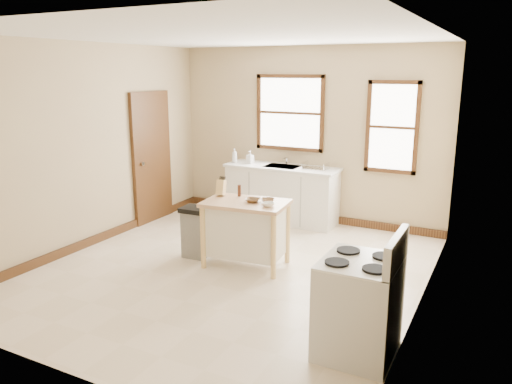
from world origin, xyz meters
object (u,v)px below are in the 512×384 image
Objects in this scene: bowl_c at (268,204)px; gas_stove at (359,293)px; bowl_a at (253,200)px; soap_bottle_a at (235,155)px; knife_block at (221,188)px; soap_bottle_b at (250,157)px; dish_rack at (316,166)px; pepper_grinder at (239,191)px; bowl_b at (268,200)px; trash_bin at (196,232)px; kitchen_island at (246,234)px.

bowl_c is 1.97m from gas_stove.
soap_bottle_a is at bearing 125.18° from bowl_a.
soap_bottle_a is at bearing 128.72° from bowl_c.
knife_block is at bearing 166.44° from bowl_c.
dish_rack is (1.14, 0.04, -0.06)m from soap_bottle_b.
pepper_grinder is 0.88× the size of bowl_b.
trash_bin is at bearing -70.95° from soap_bottle_a.
bowl_c is (1.31, -2.01, -0.16)m from soap_bottle_b.
knife_block is at bearing 159.09° from kitchen_island.
pepper_grinder is at bearing 147.97° from bowl_a.
bowl_c is (0.09, -0.18, 0.00)m from bowl_b.
bowl_b is 0.25× the size of trash_bin.
bowl_b is at bearing -8.40° from knife_block.
soap_bottle_a is 1.25× the size of bowl_a.
knife_block reaches higher than bowl_b.
bowl_b is 0.20m from bowl_c.
knife_block reaches higher than bowl_c.
dish_rack is 1.96m from knife_block.
bowl_a is (1.05, -1.92, -0.16)m from soap_bottle_b.
soap_bottle_a reaches higher than knife_block.
soap_bottle_a is 1.57× the size of bowl_c.
pepper_grinder is (-0.37, -1.78, -0.05)m from dish_rack.
soap_bottle_b is at bearing 10.36° from soap_bottle_a.
soap_bottle_a is at bearing 100.87° from trash_bin.
soap_bottle_a is 1.11× the size of soap_bottle_b.
knife_block reaches higher than kitchen_island.
trash_bin is 0.60× the size of gas_stove.
bowl_b reaches higher than trash_bin.
kitchen_island is (0.96, -1.94, -0.60)m from soap_bottle_b.
kitchen_island is at bearing -52.44° from soap_bottle_a.
gas_stove reaches higher than knife_block.
knife_block is 0.18× the size of gas_stove.
dish_rack is at bearing 116.58° from gas_stove.
gas_stove is (3.07, -3.24, -0.47)m from soap_bottle_a.
dish_rack is 1.87× the size of knife_block.
knife_block is 1.08× the size of bowl_a.
bowl_a is at bearing 142.19° from gas_stove.
bowl_c reaches higher than kitchen_island.
bowl_a reaches higher than bowl_b.
bowl_a is at bearing -50.36° from soap_bottle_a.
gas_stove is (1.48, -1.26, -0.30)m from bowl_c.
trash_bin is (0.51, -1.94, -0.70)m from soap_bottle_a.
soap_bottle_a is 2.32m from bowl_a.
soap_bottle_b is at bearing 110.14° from kitchen_island.
soap_bottle_a reaches higher than pepper_grinder.
bowl_a is 0.27× the size of trash_bin.
bowl_b is at bearing -67.13° from dish_rack.
pepper_grinder is (1.04, -1.71, -0.12)m from soap_bottle_a.
bowl_c is (0.35, -0.08, 0.44)m from kitchen_island.
knife_block is 0.69m from trash_bin.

